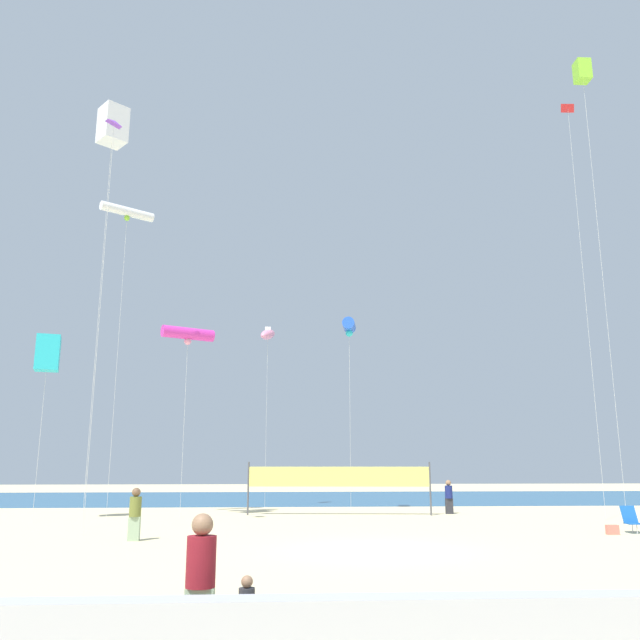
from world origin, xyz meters
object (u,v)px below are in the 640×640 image
object	(u,v)px
kite_pink_inflatable	(268,335)
kite_blue_tube	(349,326)
volleyball_net	(339,479)
kite_red_diamond	(569,116)
kite_lime_box	(582,73)
kite_white_tube	(127,213)
mother_figure	(201,576)
toddler_figure	(246,611)
folding_beach_chair	(631,519)
kite_cyan_box	(48,353)
kite_magenta_tube	(188,334)
beach_handbag	(612,530)
beachgoer_navy_shirt	(449,496)
beachgoer_olive_shirt	(135,512)
kite_violet_diamond	(114,130)
kite_white_box	(113,126)

from	to	relation	value
kite_pink_inflatable	kite_blue_tube	distance (m)	5.62
volleyball_net	kite_red_diamond	bearing A→B (deg)	-16.60
kite_lime_box	kite_white_tube	bearing A→B (deg)	169.10
kite_red_diamond	kite_blue_tube	bearing A→B (deg)	153.05
mother_figure	toddler_figure	bearing A→B (deg)	-4.45
folding_beach_chair	kite_white_tube	size ratio (longest dim) A/B	0.06
kite_cyan_box	folding_beach_chair	bearing A→B (deg)	-14.82
kite_cyan_box	kite_magenta_tube	bearing A→B (deg)	20.81
beach_handbag	kite_cyan_box	distance (m)	23.13
kite_red_diamond	kite_lime_box	bearing A→B (deg)	-100.87
volleyball_net	kite_magenta_tube	distance (m)	9.83
beachgoer_navy_shirt	kite_red_diamond	bearing A→B (deg)	-153.18
toddler_figure	folding_beach_chair	distance (m)	18.43
kite_pink_inflatable	kite_magenta_tube	xyz separation A→B (m)	(-3.66, -6.01, -1.21)
kite_lime_box	kite_blue_tube	distance (m)	16.04
kite_red_diamond	kite_magenta_tube	world-z (taller)	kite_red_diamond
beachgoer_olive_shirt	kite_blue_tube	size ratio (longest dim) A/B	0.16
kite_pink_inflatable	kite_violet_diamond	bearing A→B (deg)	-112.59
beachgoer_navy_shirt	kite_red_diamond	xyz separation A→B (m)	(5.72, -3.77, 17.97)
kite_blue_tube	kite_magenta_tube	bearing A→B (deg)	-163.28
kite_blue_tube	kite_red_diamond	xyz separation A→B (m)	(10.25, -5.21, 9.48)
kite_white_tube	kite_blue_tube	size ratio (longest dim) A/B	1.45
folding_beach_chair	kite_violet_diamond	size ratio (longest dim) A/B	0.06
beachgoer_olive_shirt	kite_white_tube	size ratio (longest dim) A/B	0.11
mother_figure	kite_pink_inflatable	world-z (taller)	kite_pink_inflatable
beachgoer_olive_shirt	kite_red_diamond	size ratio (longest dim) A/B	0.08
folding_beach_chair	kite_lime_box	size ratio (longest dim) A/B	0.04
kite_white_box	kite_red_diamond	size ratio (longest dim) A/B	0.88
kite_violet_diamond	kite_white_box	size ratio (longest dim) A/B	0.89
folding_beach_chair	kite_white_tube	world-z (taller)	kite_white_tube
volleyball_net	kite_blue_tube	world-z (taller)	kite_blue_tube
beachgoer_navy_shirt	kite_lime_box	xyz separation A→B (m)	(5.22, -6.36, 18.56)
beachgoer_olive_shirt	kite_violet_diamond	xyz separation A→B (m)	(-1.97, 1.65, 13.81)
beachgoer_navy_shirt	mother_figure	bearing A→B (deg)	128.09
volleyball_net	kite_pink_inflatable	distance (m)	10.28
toddler_figure	kite_violet_diamond	world-z (taller)	kite_violet_diamond
kite_white_box	kite_cyan_box	bearing A→B (deg)	134.19
folding_beach_chair	beachgoer_olive_shirt	bearing A→B (deg)	168.93
kite_white_tube	volleyball_net	bearing A→B (deg)	10.81
folding_beach_chair	mother_figure	bearing A→B (deg)	-149.68
kite_cyan_box	toddler_figure	bearing A→B (deg)	-63.62
kite_red_diamond	folding_beach_chair	bearing A→B (deg)	-108.41
volleyball_net	beachgoer_olive_shirt	bearing A→B (deg)	-126.53
beachgoer_navy_shirt	kite_white_box	bearing A→B (deg)	81.68
kite_lime_box	kite_magenta_tube	distance (m)	21.57
toddler_figure	kite_blue_tube	size ratio (longest dim) A/B	0.09
kite_red_diamond	kite_magenta_tube	distance (m)	21.19
beachgoer_navy_shirt	kite_blue_tube	distance (m)	9.73
beach_handbag	kite_pink_inflatable	size ratio (longest dim) A/B	0.04
beachgoer_navy_shirt	kite_blue_tube	world-z (taller)	kite_blue_tube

